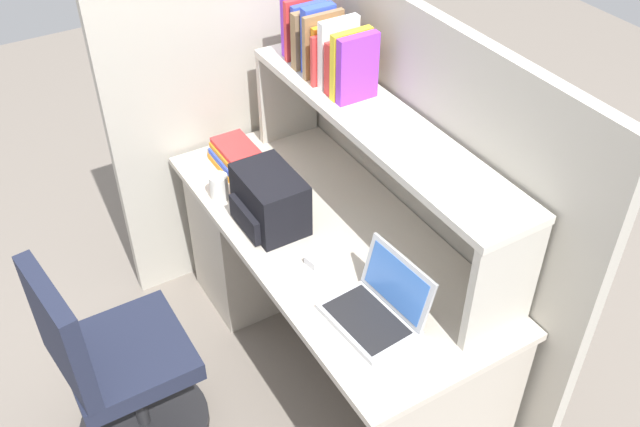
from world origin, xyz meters
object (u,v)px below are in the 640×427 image
at_px(paper_cup, 219,187).
at_px(office_chair, 116,372).
at_px(laptop, 379,306).
at_px(backpack, 269,201).
at_px(computer_mouse, 320,258).

bearing_deg(paper_cup, office_chair, -59.77).
bearing_deg(laptop, paper_cup, -168.14).
relative_size(laptop, backpack, 1.10).
distance_m(computer_mouse, office_chair, 0.87).
bearing_deg(laptop, office_chair, -122.61).
xyz_separation_m(laptop, backpack, (-0.63, -0.08, 0.06)).
bearing_deg(office_chair, laptop, -129.68).
xyz_separation_m(backpack, computer_mouse, (0.29, 0.05, -0.09)).
height_order(backpack, paper_cup, backpack).
xyz_separation_m(paper_cup, office_chair, (0.36, -0.62, -0.39)).
height_order(laptop, backpack, backpack).
relative_size(backpack, paper_cup, 2.80).
distance_m(laptop, office_chair, 1.03).
relative_size(laptop, paper_cup, 3.08).
bearing_deg(office_chair, backpack, -88.17).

